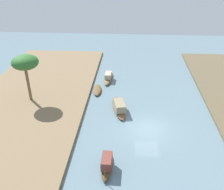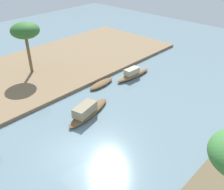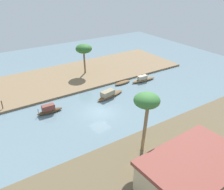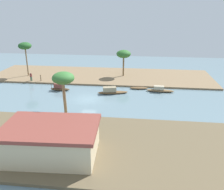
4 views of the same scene
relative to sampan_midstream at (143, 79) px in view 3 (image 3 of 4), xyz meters
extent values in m
plane|color=slate|center=(11.96, 4.98, -0.39)|extent=(74.31, 74.31, 0.00)
cube|color=#846B4C|center=(11.96, -8.72, -0.23)|extent=(46.92, 13.47, 0.32)
cube|color=brown|center=(11.96, 18.68, -0.23)|extent=(46.92, 13.47, 0.32)
ellipsoid|color=brown|center=(-0.07, 0.00, -0.15)|extent=(4.88, 1.24, 0.47)
cube|color=tan|center=(0.18, -0.01, 0.39)|extent=(1.79, 0.90, 0.62)
ellipsoid|color=brown|center=(17.88, 1.34, -0.14)|extent=(3.60, 0.90, 0.50)
cube|color=brown|center=(18.04, 1.33, 0.50)|extent=(1.72, 0.82, 0.78)
cylinder|color=brown|center=(19.46, 1.32, 0.38)|extent=(0.07, 0.07, 0.63)
ellipsoid|color=brown|center=(8.20, 1.83, -0.18)|extent=(5.41, 2.29, 0.41)
cube|color=gray|center=(8.75, 1.94, 0.42)|extent=(2.42, 1.50, 0.80)
ellipsoid|color=brown|center=(3.73, -1.14, -0.20)|extent=(3.34, 1.24, 0.38)
cylinder|color=#4C3823|center=(23.20, -2.89, 0.56)|extent=(0.14, 0.14, 1.25)
cylinder|color=brown|center=(7.14, -8.70, 1.98)|extent=(0.33, 0.46, 4.10)
ellipsoid|color=#2D6628|center=(7.14, -8.70, 4.62)|extent=(3.01, 3.01, 1.65)
cylinder|color=#7F6647|center=(12.49, 14.96, 2.77)|extent=(0.36, 0.75, 5.68)
ellipsoid|color=#387533|center=(12.49, 14.96, 6.12)|extent=(2.59, 2.59, 1.42)
cube|color=beige|center=(12.08, 21.03, 1.36)|extent=(8.94, 6.12, 2.86)
cube|color=brown|center=(12.08, 21.03, 2.98)|extent=(9.48, 6.48, 0.37)
camera|label=1|loc=(35.00, 2.94, 15.19)|focal=43.75mm
camera|label=2|loc=(20.86, 16.35, 12.65)|focal=42.89mm
camera|label=3|loc=(26.46, 30.15, 17.10)|focal=38.68mm
camera|label=4|loc=(3.81, 40.36, 13.83)|focal=37.90mm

